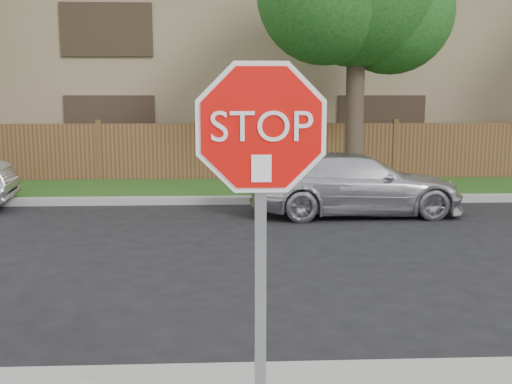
{
  "coord_description": "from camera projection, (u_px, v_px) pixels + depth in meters",
  "views": [
    {
      "loc": [
        -0.57,
        -4.76,
        2.32
      ],
      "look_at": [
        -0.38,
        -0.9,
        1.7
      ],
      "focal_mm": 42.0,
      "sensor_mm": 36.0,
      "label": 1
    }
  ],
  "objects": [
    {
      "name": "stop_sign",
      "position": [
        261.0,
        185.0,
        3.32
      ],
      "size": [
        1.01,
        0.13,
        2.55
      ],
      "color": "gray",
      "rests_on": "sidewalk_near"
    },
    {
      "name": "ground",
      "position": [
        296.0,
        372.0,
        5.09
      ],
      "size": [
        90.0,
        90.0,
        0.0
      ],
      "primitive_type": "plane",
      "color": "black",
      "rests_on": "ground"
    },
    {
      "name": "far_curb",
      "position": [
        254.0,
        200.0,
        13.11
      ],
      "size": [
        70.0,
        0.3,
        0.15
      ],
      "primitive_type": "cube",
      "color": "gray",
      "rests_on": "ground"
    },
    {
      "name": "grass_strip",
      "position": [
        251.0,
        189.0,
        14.74
      ],
      "size": [
        70.0,
        3.0,
        0.12
      ],
      "primitive_type": "cube",
      "color": "#1E4714",
      "rests_on": "ground"
    },
    {
      "name": "sedan_right",
      "position": [
        356.0,
        184.0,
        11.81
      ],
      "size": [
        4.24,
        1.83,
        1.21
      ],
      "primitive_type": "imported",
      "rotation": [
        0.0,
        0.0,
        1.6
      ],
      "color": "silver",
      "rests_on": "ground"
    },
    {
      "name": "apartment_building",
      "position": [
        243.0,
        62.0,
        21.29
      ],
      "size": [
        35.2,
        9.2,
        7.2
      ],
      "color": "#8F7C58",
      "rests_on": "ground"
    },
    {
      "name": "fence",
      "position": [
        249.0,
        153.0,
        16.2
      ],
      "size": [
        70.0,
        0.12,
        1.6
      ],
      "primitive_type": "cube",
      "color": "#50311C",
      "rests_on": "ground"
    }
  ]
}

